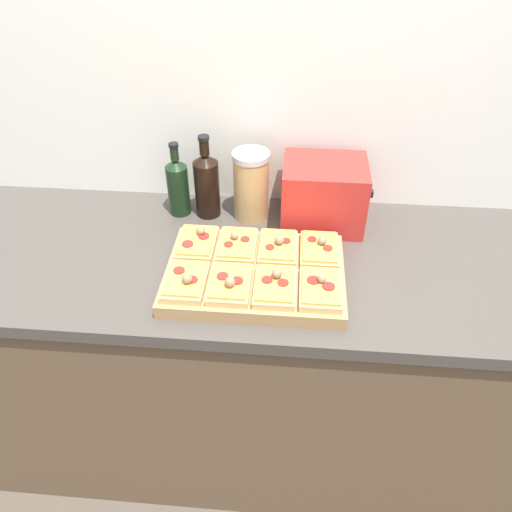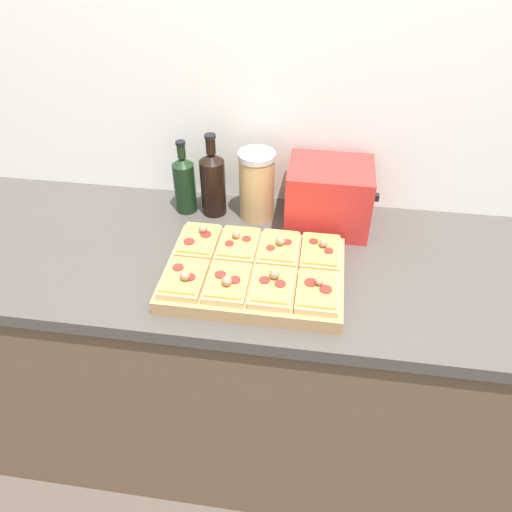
{
  "view_description": "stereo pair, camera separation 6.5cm",
  "coord_description": "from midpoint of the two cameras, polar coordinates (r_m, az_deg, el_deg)",
  "views": [
    {
      "loc": [
        0.07,
        -0.82,
        1.85
      ],
      "look_at": [
        -0.02,
        0.25,
        0.99
      ],
      "focal_mm": 35.0,
      "sensor_mm": 36.0,
      "label": 1
    },
    {
      "loc": [
        0.13,
        -0.81,
        1.85
      ],
      "look_at": [
        -0.02,
        0.25,
        0.99
      ],
      "focal_mm": 35.0,
      "sensor_mm": 36.0,
      "label": 2
    }
  ],
  "objects": [
    {
      "name": "wall_back",
      "position": [
        1.61,
        0.94,
        16.8
      ],
      "size": [
        6.0,
        0.06,
        2.5
      ],
      "color": "silver",
      "rests_on": "ground_plane"
    },
    {
      "name": "kitchen_counter",
      "position": [
        1.79,
        -0.15,
        -11.8
      ],
      "size": [
        2.63,
        0.67,
        0.93
      ],
      "color": "brown",
      "rests_on": "ground_plane"
    },
    {
      "name": "cutting_board",
      "position": [
        1.37,
        -1.46,
        -2.11
      ],
      "size": [
        0.49,
        0.35,
        0.04
      ],
      "primitive_type": "cube",
      "color": "#A37A4C",
      "rests_on": "kitchen_counter"
    },
    {
      "name": "pizza_slice_back_left",
      "position": [
        1.44,
        -8.07,
        1.5
      ],
      "size": [
        0.11,
        0.15,
        0.05
      ],
      "color": "tan",
      "rests_on": "cutting_board"
    },
    {
      "name": "pizza_slice_back_midleft",
      "position": [
        1.42,
        -3.49,
        1.24
      ],
      "size": [
        0.11,
        0.15,
        0.05
      ],
      "color": "tan",
      "rests_on": "cutting_board"
    },
    {
      "name": "pizza_slice_back_midright",
      "position": [
        1.41,
        1.23,
        1.0
      ],
      "size": [
        0.11,
        0.15,
        0.05
      ],
      "color": "tan",
      "rests_on": "cutting_board"
    },
    {
      "name": "pizza_slice_back_right",
      "position": [
        1.41,
        5.97,
        0.75
      ],
      "size": [
        0.11,
        0.15,
        0.05
      ],
      "color": "tan",
      "rests_on": "cutting_board"
    },
    {
      "name": "pizza_slice_front_left",
      "position": [
        1.32,
        -9.46,
        -2.86
      ],
      "size": [
        0.11,
        0.15,
        0.06
      ],
      "color": "tan",
      "rests_on": "cutting_board"
    },
    {
      "name": "pizza_slice_front_midleft",
      "position": [
        1.3,
        -4.44,
        -3.19
      ],
      "size": [
        0.11,
        0.15,
        0.06
      ],
      "color": "tan",
      "rests_on": "cutting_board"
    },
    {
      "name": "pizza_slice_front_midright",
      "position": [
        1.29,
        0.73,
        -3.44
      ],
      "size": [
        0.11,
        0.15,
        0.06
      ],
      "color": "tan",
      "rests_on": "cutting_board"
    },
    {
      "name": "pizza_slice_front_right",
      "position": [
        1.29,
        5.93,
        -3.75
      ],
      "size": [
        0.11,
        0.15,
        0.05
      ],
      "color": "tan",
      "rests_on": "cutting_board"
    },
    {
      "name": "olive_oil_bottle",
      "position": [
        1.63,
        -10.06,
        7.93
      ],
      "size": [
        0.07,
        0.07,
        0.25
      ],
      "color": "black",
      "rests_on": "kitchen_counter"
    },
    {
      "name": "wine_bottle",
      "position": [
        1.6,
        -6.83,
        8.21
      ],
      "size": [
        0.08,
        0.08,
        0.27
      ],
      "color": "black",
      "rests_on": "kitchen_counter"
    },
    {
      "name": "grain_jar_tall",
      "position": [
        1.58,
        -1.75,
        8.07
      ],
      "size": [
        0.12,
        0.12,
        0.23
      ],
      "color": "tan",
      "rests_on": "kitchen_counter"
    },
    {
      "name": "toaster_oven",
      "position": [
        1.56,
        6.52,
        7.02
      ],
      "size": [
        0.28,
        0.2,
        0.21
      ],
      "color": "red",
      "rests_on": "kitchen_counter"
    }
  ]
}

